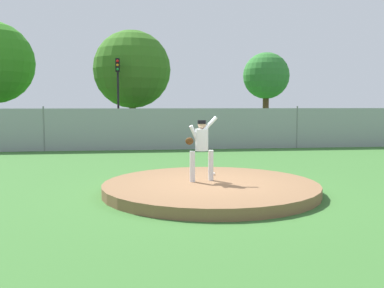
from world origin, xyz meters
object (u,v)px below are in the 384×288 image
(parked_car_burgundy, at_px, (262,127))
(traffic_cone_orange, at_px, (333,139))
(pitcher_youth, at_px, (201,144))
(traffic_light_near, at_px, (118,84))
(parked_car_red, at_px, (92,129))
(baseball, at_px, (214,174))
(parked_car_slate, at_px, (172,128))
(parked_car_white, at_px, (47,128))
(parked_car_navy, at_px, (359,126))

(parked_car_burgundy, xyz_separation_m, traffic_cone_orange, (3.21, -2.53, -0.53))
(pitcher_youth, relative_size, traffic_light_near, 0.31)
(parked_car_red, height_order, traffic_cone_orange, parked_car_red)
(pitcher_youth, relative_size, parked_car_burgundy, 0.39)
(traffic_cone_orange, bearing_deg, traffic_light_near, 148.45)
(parked_car_burgundy, relative_size, traffic_cone_orange, 7.50)
(baseball, distance_m, parked_car_burgundy, 14.22)
(parked_car_slate, xyz_separation_m, traffic_light_near, (-3.25, 4.67, 2.75))
(parked_car_burgundy, relative_size, parked_car_white, 0.94)
(parked_car_slate, height_order, parked_car_red, parked_car_red)
(parked_car_red, distance_m, traffic_light_near, 5.79)
(parked_car_navy, bearing_deg, pitcher_youth, -129.81)
(parked_car_burgundy, height_order, parked_car_white, parked_car_white)
(parked_car_slate, distance_m, parked_car_navy, 11.64)
(parked_car_red, xyz_separation_m, traffic_cone_orange, (12.99, -2.26, -0.53))
(pitcher_youth, distance_m, traffic_light_near, 19.11)
(parked_car_white, relative_size, parked_car_red, 0.99)
(pitcher_youth, xyz_separation_m, parked_car_burgundy, (5.70, 14.05, -0.39))
(pitcher_youth, distance_m, parked_car_slate, 14.10)
(baseball, bearing_deg, parked_car_navy, 49.64)
(parked_car_burgundy, bearing_deg, traffic_cone_orange, -38.23)
(parked_car_white, relative_size, traffic_light_near, 0.85)
(parked_car_burgundy, height_order, traffic_light_near, traffic_light_near)
(baseball, distance_m, parked_car_red, 13.74)
(pitcher_youth, height_order, parked_car_white, pitcher_youth)
(parked_car_white, height_order, parked_car_navy, parked_car_white)
(baseball, relative_size, parked_car_red, 0.02)
(parked_car_navy, distance_m, parked_car_red, 16.11)
(pitcher_youth, distance_m, parked_car_burgundy, 15.17)
(pitcher_youth, xyz_separation_m, traffic_light_near, (-2.86, 18.75, 2.34))
(parked_car_red, distance_m, traffic_cone_orange, 13.19)
(parked_car_white, bearing_deg, parked_car_navy, -0.96)
(parked_car_slate, distance_m, traffic_cone_orange, 8.92)
(baseball, height_order, traffic_cone_orange, traffic_cone_orange)
(parked_car_navy, bearing_deg, baseball, -130.36)
(parked_car_burgundy, height_order, traffic_cone_orange, parked_car_burgundy)
(parked_car_white, bearing_deg, parked_car_red, -19.74)
(baseball, distance_m, traffic_cone_orange, 13.62)
(baseball, height_order, parked_car_slate, parked_car_slate)
(parked_car_burgundy, relative_size, parked_car_slate, 0.86)
(baseball, bearing_deg, parked_car_red, 109.32)
(parked_car_navy, bearing_deg, traffic_cone_orange, -136.94)
(pitcher_youth, height_order, traffic_cone_orange, pitcher_youth)
(parked_car_red, height_order, traffic_light_near, traffic_light_near)
(baseball, bearing_deg, pitcher_youth, -119.39)
(baseball, bearing_deg, traffic_cone_orange, 51.69)
(parked_car_slate, bearing_deg, parked_car_navy, 1.68)
(baseball, xyz_separation_m, parked_car_slate, (-0.08, 13.25, 0.49))
(pitcher_youth, xyz_separation_m, traffic_cone_orange, (8.91, 11.52, -0.92))
(parked_car_white, distance_m, traffic_light_near, 6.20)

